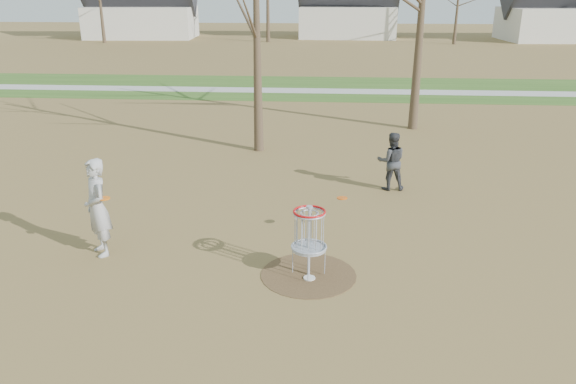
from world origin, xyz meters
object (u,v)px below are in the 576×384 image
Objects in this scene: player_throwing at (391,161)px; disc_grounded at (309,278)px; disc_golf_basket at (309,230)px; player_standing at (97,208)px.

disc_grounded is at bearing 65.28° from player_throwing.
disc_grounded is 0.91m from disc_golf_basket.
player_throwing is at bearing 86.89° from player_standing.
player_throwing is at bearing 69.13° from disc_grounded.
player_throwing is (6.18, 4.36, -0.22)m from player_standing.
disc_grounded is (4.23, -0.75, -0.97)m from player_standing.
disc_grounded is at bearing 41.62° from player_standing.
player_throwing is at bearing 68.33° from disc_golf_basket.
disc_golf_basket is (-0.02, 0.15, 0.89)m from disc_grounded.
player_throwing is 5.52m from disc_grounded.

